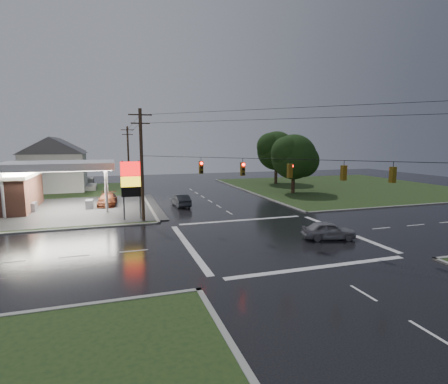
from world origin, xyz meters
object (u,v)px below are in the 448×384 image
object	(u,v)px
utility_pole_n	(128,156)
tree_ne_far	(277,151)
car_crossing	(329,230)
tree_ne_near	(295,157)
utility_pole_nw	(142,164)
car_pump	(107,200)
car_north	(181,200)
pylon_sign	(131,181)
house_near	(55,164)
house_far	(59,160)

from	to	relation	value
utility_pole_n	tree_ne_far	bearing A→B (deg)	-8.55
car_crossing	tree_ne_near	bearing A→B (deg)	-8.21
utility_pole_nw	car_pump	xyz separation A→B (m)	(-3.50, 10.24, -4.96)
utility_pole_n	car_north	bearing A→B (deg)	-76.68
pylon_sign	utility_pole_n	distance (m)	27.56
utility_pole_nw	tree_ne_far	world-z (taller)	utility_pole_nw
pylon_sign	car_north	bearing A→B (deg)	44.85
car_crossing	utility_pole_n	bearing A→B (deg)	33.68
utility_pole_nw	house_near	world-z (taller)	utility_pole_nw
utility_pole_nw	car_north	bearing A→B (deg)	54.22
pylon_sign	utility_pole_n	world-z (taller)	utility_pole_n
house_near	car_pump	size ratio (longest dim) A/B	2.11
pylon_sign	car_crossing	size ratio (longest dim) A/B	1.41
pylon_sign	house_near	size ratio (longest dim) A/B	0.54
house_near	car_crossing	xyz separation A→B (m)	(25.24, -37.57, -3.68)
utility_pole_n	tree_ne_far	size ratio (longest dim) A/B	1.07
car_crossing	car_pump	xyz separation A→B (m)	(-17.29, 21.31, 0.03)
house_near	car_north	distance (m)	25.79
tree_ne_far	car_crossing	world-z (taller)	tree_ne_far
house_far	car_pump	bearing A→B (deg)	-72.42
utility_pole_nw	tree_ne_near	bearing A→B (deg)	27.86
pylon_sign	car_north	size ratio (longest dim) A/B	1.33
house_far	utility_pole_n	bearing A→B (deg)	-38.77
house_near	tree_ne_near	bearing A→B (deg)	-21.76
utility_pole_n	house_near	world-z (taller)	utility_pole_n
tree_ne_near	tree_ne_far	distance (m)	12.39
utility_pole_n	tree_ne_near	size ratio (longest dim) A/B	1.17
utility_pole_n	car_north	distance (m)	22.55
house_far	car_pump	size ratio (longest dim) A/B	2.11
car_crossing	car_north	bearing A→B (deg)	40.15
utility_pole_n	car_crossing	bearing A→B (deg)	-70.78
house_near	house_far	xyz separation A→B (m)	(-1.00, 12.00, 0.00)
pylon_sign	tree_ne_near	world-z (taller)	tree_ne_near
car_north	car_crossing	world-z (taller)	car_north
pylon_sign	utility_pole_nw	distance (m)	2.22
house_near	tree_ne_near	size ratio (longest dim) A/B	1.23
tree_ne_far	car_pump	distance (m)	33.79
house_near	tree_ne_far	size ratio (longest dim) A/B	1.13
car_north	car_crossing	distance (m)	20.10
utility_pole_n	car_crossing	size ratio (longest dim) A/B	2.46
house_near	car_pump	distance (m)	18.46
utility_pole_nw	car_pump	distance (m)	11.91
utility_pole_nw	tree_ne_near	world-z (taller)	utility_pole_nw
tree_ne_far	car_crossing	distance (m)	38.21
utility_pole_nw	utility_pole_n	bearing A→B (deg)	90.00
utility_pole_nw	house_far	world-z (taller)	utility_pole_nw
utility_pole_nw	car_crossing	distance (m)	18.38
car_crossing	utility_pole_nw	bearing A→B (deg)	65.72
car_crossing	tree_ne_far	bearing A→B (deg)	-5.41
car_crossing	car_pump	bearing A→B (deg)	53.52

